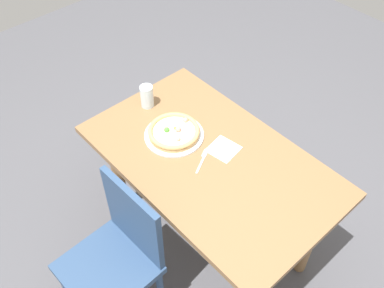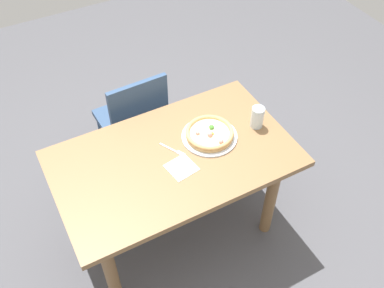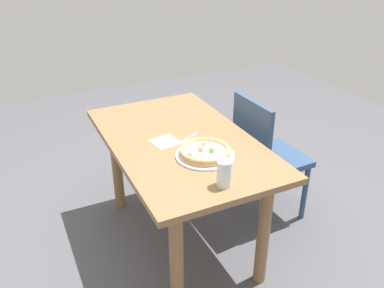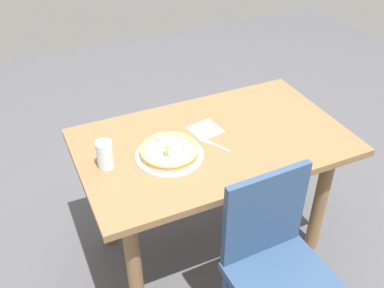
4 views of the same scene
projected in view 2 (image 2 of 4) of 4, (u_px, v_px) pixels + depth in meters
ground_plane at (177, 230)px, 2.89m from camera, size 6.00×6.00×0.00m
dining_table at (174, 171)px, 2.44m from camera, size 1.29×0.77×0.72m
chair_near at (134, 121)px, 2.90m from camera, size 0.41×0.41×0.87m
plate at (209, 136)px, 2.45m from camera, size 0.31×0.31×0.01m
pizza at (210, 133)px, 2.43m from camera, size 0.27×0.27×0.05m
fork at (175, 151)px, 2.38m from camera, size 0.09×0.15×0.00m
drinking_glass at (257, 117)px, 2.47m from camera, size 0.07×0.07×0.13m
napkin at (181, 168)px, 2.30m from camera, size 0.16×0.16×0.00m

